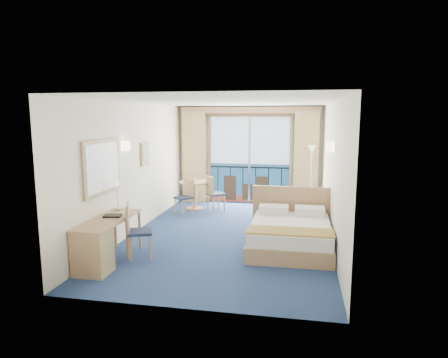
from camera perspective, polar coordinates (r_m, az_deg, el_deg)
floor at (r=8.30m, az=0.79°, el=-7.98°), size 6.50×6.50×0.00m
room_walls at (r=7.96m, az=0.82°, el=4.35°), size 4.04×6.54×2.72m
balcony_door at (r=11.19m, az=3.61°, el=2.40°), size 2.36×0.03×2.52m
curtain_left at (r=11.33m, az=-4.25°, el=3.15°), size 0.65×0.22×2.55m
curtain_right at (r=10.95m, az=11.65°, el=2.79°), size 0.65×0.22×2.55m
pelmet at (r=11.00m, az=3.65°, el=9.79°), size 3.80×0.25×0.18m
mirror at (r=7.20m, az=-16.99°, el=1.65°), size 0.05×1.25×0.95m
wall_print at (r=8.95m, az=-11.23°, el=3.56°), size 0.04×0.42×0.52m
sconce_left at (r=7.96m, az=-13.89°, el=4.62°), size 0.18×0.18×0.18m
sconce_right at (r=7.71m, az=15.01°, el=4.44°), size 0.18×0.18×0.18m
bed at (r=7.51m, az=9.47°, el=-7.68°), size 1.60×1.90×1.01m
nightstand at (r=8.74m, az=13.24°, el=-5.67°), size 0.38×0.36×0.49m
phone at (r=8.68m, az=13.56°, el=-3.83°), size 0.22×0.19×0.08m
armchair at (r=9.44m, az=10.25°, el=-3.74°), size 1.11×1.11×0.73m
floor_lamp at (r=10.63m, az=12.41°, el=2.52°), size 0.23×0.23×1.67m
desk at (r=6.64m, az=-17.79°, el=-9.10°), size 0.54×1.57×0.73m
desk_chair at (r=7.02m, az=-12.62°, el=-6.80°), size 0.54×0.53×0.95m
folder at (r=7.05m, az=-15.66°, el=-5.08°), size 0.32×0.27×0.03m
desk_lamp at (r=7.42m, az=-15.00°, el=-1.55°), size 0.13×0.13×0.49m
round_table at (r=10.46m, az=-4.20°, el=-1.32°), size 0.81×0.81×0.73m
table_chair_a at (r=10.24m, az=-1.54°, el=-1.75°), size 0.56×0.55×0.91m
table_chair_b at (r=10.00m, az=-5.45°, el=-2.19°), size 0.53×0.53×0.87m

